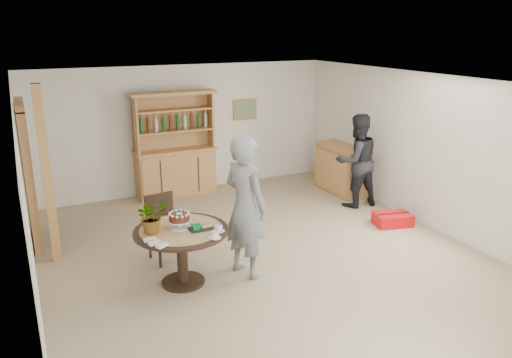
% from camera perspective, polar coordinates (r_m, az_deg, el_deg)
% --- Properties ---
extents(ground, '(7.00, 7.00, 0.00)m').
position_cam_1_polar(ground, '(7.32, 0.88, -8.88)').
color(ground, tan).
rests_on(ground, ground).
extents(room_shell, '(6.04, 7.04, 2.52)m').
position_cam_1_polar(room_shell, '(6.75, 0.94, 4.56)').
color(room_shell, white).
rests_on(room_shell, ground).
extents(doorway, '(0.13, 1.10, 2.18)m').
position_cam_1_polar(doorway, '(8.15, -24.68, 0.57)').
color(doorway, black).
rests_on(doorway, ground).
extents(pine_post, '(0.12, 0.12, 2.50)m').
position_cam_1_polar(pine_post, '(7.34, -22.77, 0.29)').
color(pine_post, tan).
rests_on(pine_post, ground).
extents(hutch, '(1.62, 0.54, 2.04)m').
position_cam_1_polar(hutch, '(9.82, -9.20, 2.03)').
color(hutch, tan).
rests_on(hutch, ground).
extents(sideboard, '(0.54, 1.26, 0.94)m').
position_cam_1_polar(sideboard, '(10.10, 9.74, 1.14)').
color(sideboard, tan).
rests_on(sideboard, ground).
extents(dining_table, '(1.20, 1.20, 0.76)m').
position_cam_1_polar(dining_table, '(6.44, -8.51, -6.92)').
color(dining_table, black).
rests_on(dining_table, ground).
extents(dining_chair, '(0.47, 0.47, 0.95)m').
position_cam_1_polar(dining_chair, '(7.20, -10.58, -4.97)').
color(dining_chair, black).
rests_on(dining_chair, ground).
extents(birthday_cake, '(0.30, 0.30, 0.20)m').
position_cam_1_polar(birthday_cake, '(6.38, -8.75, -4.46)').
color(birthday_cake, white).
rests_on(birthday_cake, dining_table).
extents(flower_vase, '(0.47, 0.44, 0.42)m').
position_cam_1_polar(flower_vase, '(6.26, -11.85, -4.19)').
color(flower_vase, '#3F7233').
rests_on(flower_vase, dining_table).
extents(gift_tray, '(0.30, 0.20, 0.08)m').
position_cam_1_polar(gift_tray, '(6.32, -6.38, -5.52)').
color(gift_tray, black).
rests_on(gift_tray, dining_table).
extents(coffee_cup_a, '(0.15, 0.15, 0.09)m').
position_cam_1_polar(coffee_cup_a, '(6.24, -4.29, -5.63)').
color(coffee_cup_a, white).
rests_on(coffee_cup_a, dining_table).
extents(coffee_cup_b, '(0.15, 0.15, 0.08)m').
position_cam_1_polar(coffee_cup_b, '(6.06, -4.75, -6.42)').
color(coffee_cup_b, white).
rests_on(coffee_cup_b, dining_table).
extents(napkins, '(0.24, 0.33, 0.03)m').
position_cam_1_polar(napkins, '(6.00, -11.42, -7.16)').
color(napkins, white).
rests_on(napkins, dining_table).
extents(teen_boy, '(0.67, 0.81, 1.92)m').
position_cam_1_polar(teen_boy, '(6.50, -1.21, -3.13)').
color(teen_boy, slate).
rests_on(teen_boy, ground).
extents(adult_person, '(0.87, 0.70, 1.72)m').
position_cam_1_polar(adult_person, '(9.26, 11.42, 2.06)').
color(adult_person, black).
rests_on(adult_person, ground).
extents(red_suitcase, '(0.68, 0.53, 0.21)m').
position_cam_1_polar(red_suitcase, '(8.70, 15.35, -4.44)').
color(red_suitcase, red).
rests_on(red_suitcase, ground).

